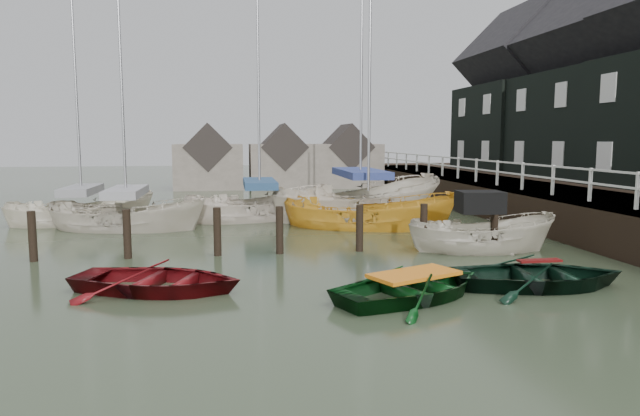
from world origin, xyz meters
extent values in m
plane|color=#273320|center=(0.00, 0.00, 0.00)|extent=(120.00, 120.00, 0.00)
cube|color=black|center=(9.50, 10.00, 1.40)|extent=(3.00, 32.00, 0.20)
cube|color=silver|center=(8.00, 10.00, 2.45)|extent=(0.06, 32.00, 0.06)
cube|color=silver|center=(8.00, 10.00, 2.05)|extent=(0.06, 32.00, 0.06)
cube|color=black|center=(15.00, 10.00, 0.00)|extent=(14.00, 38.00, 1.50)
cube|color=black|center=(15.00, 12.00, 4.00)|extent=(6.00, 7.00, 5.00)
cube|color=black|center=(15.00, 12.00, 8.25)|extent=(6.11, 7.14, 6.11)
cube|color=black|center=(15.00, 19.00, 4.00)|extent=(6.40, 7.00, 5.00)
cube|color=black|center=(15.00, 19.00, 8.25)|extent=(6.52, 7.14, 6.52)
cylinder|color=black|center=(-8.00, 3.00, 0.50)|extent=(0.22, 0.22, 1.80)
cylinder|color=black|center=(-5.50, 3.00, 0.50)|extent=(0.22, 0.22, 1.80)
cylinder|color=black|center=(-3.00, 3.00, 0.50)|extent=(0.22, 0.22, 1.80)
cylinder|color=black|center=(-1.20, 3.00, 0.50)|extent=(0.22, 0.22, 1.80)
cylinder|color=black|center=(1.20, 3.00, 0.50)|extent=(0.22, 0.22, 1.80)
cylinder|color=black|center=(3.20, 3.00, 0.50)|extent=(0.22, 0.22, 1.80)
cylinder|color=black|center=(5.50, 3.00, 0.50)|extent=(0.22, 0.22, 1.80)
cube|color=#665B51|center=(-4.00, 26.00, 1.50)|extent=(4.50, 4.00, 3.00)
cube|color=#282321|center=(-4.00, 26.00, 2.80)|extent=(3.18, 4.08, 3.18)
cube|color=#665B51|center=(1.00, 26.00, 1.50)|extent=(4.50, 4.00, 3.00)
cube|color=#282321|center=(1.00, 26.00, 2.80)|extent=(3.18, 4.08, 3.18)
cube|color=#665B51|center=(5.50, 26.00, 1.50)|extent=(4.50, 4.00, 3.00)
cube|color=#282321|center=(5.50, 26.00, 2.80)|extent=(3.18, 4.08, 3.18)
imported|color=#5D0D10|center=(-4.24, -0.73, 0.00)|extent=(4.48, 3.80, 0.79)
imported|color=black|center=(1.20, -2.16, 0.00)|extent=(4.46, 3.91, 0.77)
imported|color=black|center=(4.30, -1.71, 0.00)|extent=(4.22, 3.23, 0.81)
imported|color=beige|center=(4.81, 2.40, 0.00)|extent=(4.60, 2.11, 1.72)
cube|color=black|center=(4.81, 2.60, 1.47)|extent=(1.39, 1.12, 0.65)
imported|color=beige|center=(-6.43, 8.43, 0.00)|extent=(6.39, 3.63, 2.33)
cylinder|color=#B2B2B7|center=(-6.43, 8.43, 5.88)|extent=(0.10, 0.10, 9.20)
cube|color=gray|center=(-6.43, 8.43, 1.40)|extent=(3.51, 1.95, 0.30)
imported|color=beige|center=(-1.39, 10.43, 0.00)|extent=(6.92, 4.16, 2.51)
cylinder|color=#B2B2B7|center=(-1.39, 10.43, 5.74)|extent=(0.10, 0.10, 8.72)
cube|color=navy|center=(-1.39, 10.43, 1.50)|extent=(3.79, 2.25, 0.30)
imported|color=gold|center=(2.57, 7.50, 0.00)|extent=(7.10, 4.68, 2.57)
cylinder|color=#B2B2B7|center=(2.57, 7.50, 4.94)|extent=(0.10, 0.10, 7.05)
imported|color=beige|center=(2.93, 10.38, 0.00)|extent=(8.93, 5.81, 3.23)
cylinder|color=#B2B2B7|center=(2.93, 10.38, 6.63)|extent=(0.10, 0.10, 9.70)
cube|color=navy|center=(2.93, 10.38, 1.90)|extent=(4.89, 3.14, 0.30)
imported|color=beige|center=(-8.51, 10.45, 0.00)|extent=(6.05, 3.96, 2.19)
cylinder|color=#B2B2B7|center=(-8.51, 10.45, 4.95)|extent=(0.10, 0.10, 7.49)
cube|color=gray|center=(-8.51, 10.45, 1.32)|extent=(3.31, 2.14, 0.30)
camera|label=1|loc=(-2.60, -13.47, 3.36)|focal=32.00mm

